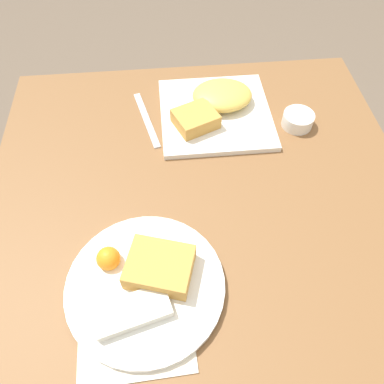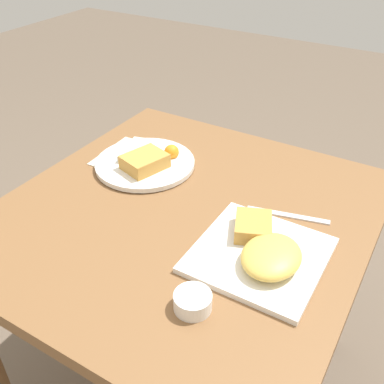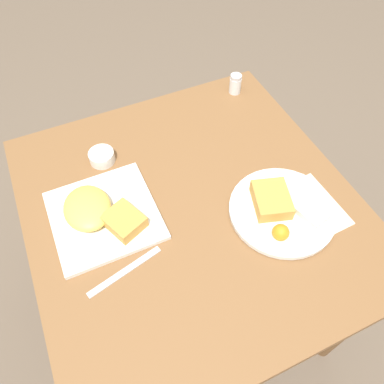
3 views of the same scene
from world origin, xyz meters
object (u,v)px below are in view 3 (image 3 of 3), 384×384
Objects in this scene: sauce_ramekin at (102,157)px; plate_oval_far at (281,209)px; salt_shaker at (235,85)px; plate_square_near at (101,213)px; butter_knife at (125,271)px.

plate_oval_far is at bearing 45.32° from sauce_ramekin.
plate_oval_far is at bearing -14.47° from salt_shaker.
plate_square_near reaches higher than sauce_ramekin.
plate_square_near is 0.96× the size of plate_oval_far.
salt_shaker is at bearing 27.30° from butter_knife.
salt_shaker is (-0.50, 0.13, 0.01)m from plate_oval_far.
salt_shaker is at bearing 103.14° from sauce_ramekin.
salt_shaker is (-0.12, 0.51, 0.01)m from sauce_ramekin.
sauce_ramekin is at bearing -134.68° from plate_oval_far.
sauce_ramekin is at bearing 68.24° from butter_knife.
plate_square_near is at bearing -61.17° from salt_shaker.
plate_oval_far is 0.44m from butter_knife.
sauce_ramekin is (-0.38, -0.38, -0.00)m from plate_oval_far.
plate_square_near is at bearing -17.05° from sauce_ramekin.
plate_square_near is 3.65× the size of sauce_ramekin.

